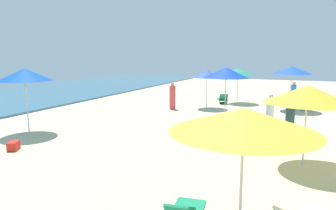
{
  "coord_description": "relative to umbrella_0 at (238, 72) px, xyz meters",
  "views": [
    {
      "loc": [
        -14.43,
        2.68,
        3.31
      ],
      "look_at": [
        -0.21,
        8.73,
        0.82
      ],
      "focal_mm": 33.07,
      "sensor_mm": 36.0,
      "label": 1
    }
  ],
  "objects": [
    {
      "name": "umbrella_1",
      "position": [
        -6.43,
        -0.58,
        0.27
      ],
      "size": [
        2.25,
        2.25,
        2.73
      ],
      "color": "silver",
      "rests_on": "ground_plane"
    },
    {
      "name": "umbrella_4",
      "position": [
        -1.64,
        -3.51,
        0.23
      ],
      "size": [
        2.35,
        2.35,
        2.66
      ],
      "color": "silver",
      "rests_on": "ground_plane"
    },
    {
      "name": "beachgoer_2",
      "position": [
        -6.33,
        -2.75,
        -1.51
      ],
      "size": [
        0.52,
        0.52,
        1.5
      ],
      "rotation": [
        0.0,
        0.0,
        5.7
      ],
      "color": "silver",
      "rests_on": "ground_plane"
    },
    {
      "name": "lounge_chair_4_0",
      "position": [
        -0.98,
        -4.38,
        -1.91
      ],
      "size": [
        1.48,
        0.76,
        0.81
      ],
      "rotation": [
        0.0,
        0.0,
        1.67
      ],
      "color": "silver",
      "rests_on": "ground_plane"
    },
    {
      "name": "umbrella_2",
      "position": [
        -16.75,
        -3.17,
        0.07
      ],
      "size": [
        2.46,
        2.46,
        2.47
      ],
      "color": "silver",
      "rests_on": "ground_plane"
    },
    {
      "name": "umbrella_0",
      "position": [
        0.0,
        0.0,
        0.0
      ],
      "size": [
        2.05,
        2.05,
        2.42
      ],
      "color": "silver",
      "rests_on": "ground_plane"
    },
    {
      "name": "lounge_chair_1_0",
      "position": [
        -5.3,
        -1.22,
        -1.97
      ],
      "size": [
        1.61,
        1.3,
        0.61
      ],
      "rotation": [
        0.0,
        0.0,
        2.09
      ],
      "color": "silver",
      "rests_on": "ground_plane"
    },
    {
      "name": "cooler_box_1",
      "position": [
        -14.19,
        5.2,
        -2.04
      ],
      "size": [
        0.6,
        0.52,
        0.3
      ],
      "primitive_type": "cube",
      "rotation": [
        0.0,
        0.0,
        3.68
      ],
      "color": "red",
      "rests_on": "ground_plane"
    },
    {
      "name": "umbrella_3",
      "position": [
        -12.14,
        6.68,
        0.31
      ],
      "size": [
        2.24,
        2.24,
        2.77
      ],
      "color": "silver",
      "rests_on": "ground_plane"
    },
    {
      "name": "umbrella_6",
      "position": [
        -2.93,
        1.4,
        -0.03
      ],
      "size": [
        1.87,
        1.87,
        2.41
      ],
      "color": "silver",
      "rests_on": "ground_plane"
    },
    {
      "name": "lounge_chair_0_0",
      "position": [
        -0.61,
        0.9,
        -1.93
      ],
      "size": [
        1.53,
        1.06,
        0.74
      ],
      "rotation": [
        0.0,
        0.0,
        1.95
      ],
      "color": "silver",
      "rests_on": "ground_plane"
    },
    {
      "name": "beachgoer_3",
      "position": [
        -4.21,
        3.21,
        -1.43
      ],
      "size": [
        0.53,
        0.53,
        1.67
      ],
      "rotation": [
        0.0,
        0.0,
        5.34
      ],
      "color": "#DB4847",
      "rests_on": "ground_plane"
    },
    {
      "name": "umbrella_5",
      "position": [
        -11.87,
        -4.21,
        -0.01
      ],
      "size": [
        2.49,
        2.49,
        2.45
      ],
      "color": "silver",
      "rests_on": "ground_plane"
    },
    {
      "name": "beachgoer_0",
      "position": [
        0.85,
        -3.64,
        -1.46
      ],
      "size": [
        0.36,
        0.36,
        1.57
      ],
      "rotation": [
        0.0,
        0.0,
        4.76
      ],
      "color": "#337CD6",
      "rests_on": "ground_plane"
    },
    {
      "name": "beachgoer_1",
      "position": [
        -7.3,
        -3.68,
        -1.43
      ],
      "size": [
        0.44,
        0.44,
        1.67
      ],
      "rotation": [
        0.0,
        0.0,
        4.55
      ],
      "color": "#233937",
      "rests_on": "ground_plane"
    }
  ]
}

